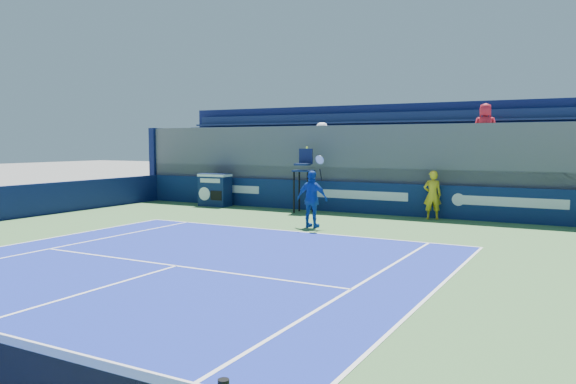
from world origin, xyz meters
The scene contains 6 objects.
ball_person centered at (2.98, 16.66, 0.87)m, with size 0.63×0.41×1.72m, color yellow.
back_hoarding centered at (0.00, 17.10, 0.60)m, with size 20.40×0.21×1.20m.
match_clock centered at (-6.24, 16.41, 0.74)m, with size 1.34×0.76×1.40m.
umpire_chair centered at (-1.92, 16.27, 1.53)m, with size 0.77×0.77×2.48m.
tennis_player centered at (0.11, 12.90, 0.92)m, with size 1.08×0.49×2.57m.
stadium_seating centered at (0.01, 19.15, 1.83)m, with size 21.00×4.05×4.40m.
Camera 1 is at (7.93, -3.01, 2.70)m, focal length 35.00 mm.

